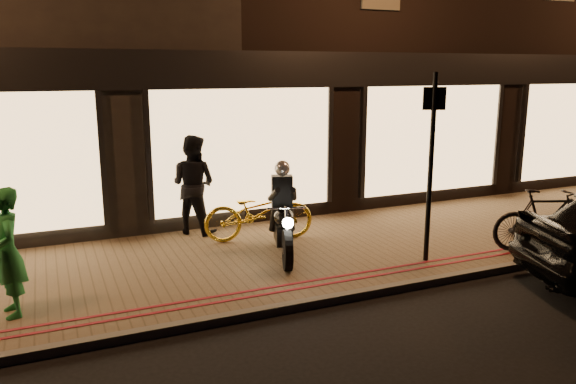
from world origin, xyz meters
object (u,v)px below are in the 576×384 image
(motorcycle, at_px, (283,220))
(person_green, at_px, (8,253))
(bicycle_gold, at_px, (259,212))
(sign_post, at_px, (431,158))

(motorcycle, distance_m, person_green, 4.10)
(bicycle_gold, distance_m, person_green, 4.34)
(bicycle_gold, relative_size, person_green, 1.20)
(motorcycle, relative_size, bicycle_gold, 0.96)
(sign_post, height_order, bicycle_gold, sign_post)
(person_green, bearing_deg, sign_post, 74.89)
(motorcycle, bearing_deg, person_green, -152.08)
(sign_post, bearing_deg, motorcycle, 151.33)
(motorcycle, relative_size, person_green, 1.15)
(motorcycle, height_order, bicycle_gold, motorcycle)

